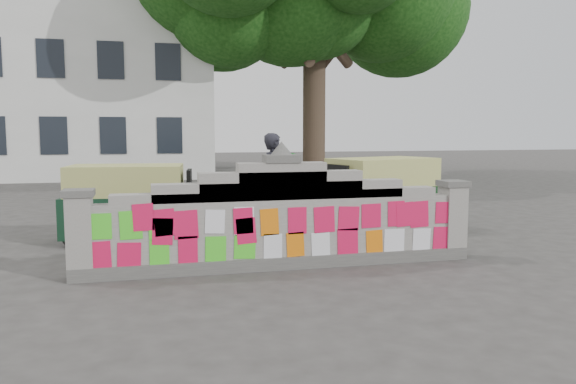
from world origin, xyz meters
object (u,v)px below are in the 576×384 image
cyclist_rider (274,192)px  rickshaw_right (380,193)px  rickshaw_left (131,202)px  pedestrian (291,190)px  cyclist_bike (274,211)px

cyclist_rider → rickshaw_right: (2.46, 0.33, -0.12)m
rickshaw_left → rickshaw_right: (5.27, -0.04, 0.04)m
cyclist_rider → pedestrian: 1.45m
cyclist_bike → rickshaw_right: bearing=-80.8°
pedestrian → cyclist_rider: bearing=-51.1°
rickshaw_left → rickshaw_right: 5.27m
rickshaw_left → rickshaw_right: bearing=6.5°
cyclist_rider → pedestrian: size_ratio=1.12×
cyclist_bike → pedestrian: (0.68, 1.28, 0.29)m
cyclist_rider → cyclist_bike: bearing=91.6°
cyclist_rider → rickshaw_left: cyclist_rider is taller
cyclist_bike → cyclist_rider: cyclist_rider is taller
pedestrian → rickshaw_left: size_ratio=0.60×
cyclist_rider → rickshaw_left: 2.84m
rickshaw_left → cyclist_rider: bearing=-0.5°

